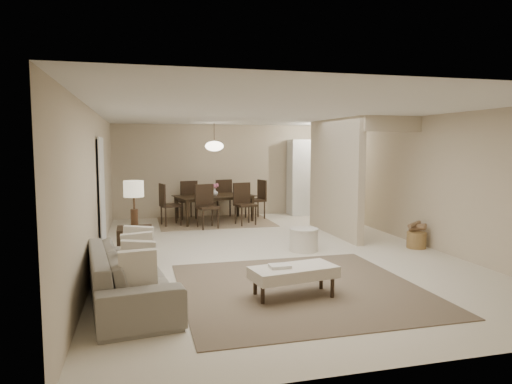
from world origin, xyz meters
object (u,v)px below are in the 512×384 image
object	(u,v)px
ottoman_bench	(293,273)
sofa	(130,276)
wicker_basket	(416,240)
dining_table	(215,209)
pantry_cabinet	(310,177)
side_table	(135,246)
round_pouf	(304,240)

from	to	relation	value
ottoman_bench	sofa	bearing A→B (deg)	162.07
ottoman_bench	wicker_basket	size ratio (longest dim) A/B	3.26
wicker_basket	dining_table	xyz separation A→B (m)	(-3.21, 3.90, 0.19)
sofa	dining_table	bearing A→B (deg)	-26.49
wicker_basket	sofa	bearing A→B (deg)	-161.18
ottoman_bench	wicker_basket	xyz separation A→B (m)	(3.18, 2.07, -0.16)
pantry_cabinet	side_table	world-z (taller)	pantry_cabinet
wicker_basket	dining_table	world-z (taller)	dining_table
ottoman_bench	wicker_basket	bearing A→B (deg)	23.61
round_pouf	sofa	bearing A→B (deg)	-145.69
round_pouf	wicker_basket	size ratio (longest dim) A/B	1.49
sofa	wicker_basket	distance (m)	5.50
wicker_basket	ottoman_bench	bearing A→B (deg)	-146.90
sofa	ottoman_bench	xyz separation A→B (m)	(2.02, -0.30, -0.02)
sofa	wicker_basket	size ratio (longest dim) A/B	6.47
sofa	pantry_cabinet	bearing A→B (deg)	-44.34
dining_table	side_table	bearing A→B (deg)	-129.70
wicker_basket	side_table	bearing A→B (deg)	178.93
pantry_cabinet	round_pouf	xyz separation A→B (m)	(-1.75, -4.25, -0.84)
sofa	side_table	world-z (taller)	sofa
sofa	dining_table	size ratio (longest dim) A/B	1.21
pantry_cabinet	sofa	bearing A→B (deg)	-127.16
side_table	dining_table	world-z (taller)	dining_table
side_table	wicker_basket	world-z (taller)	side_table
ottoman_bench	side_table	world-z (taller)	side_table
pantry_cabinet	dining_table	world-z (taller)	pantry_cabinet
side_table	round_pouf	bearing A→B (deg)	4.08
sofa	ottoman_bench	distance (m)	2.04
side_table	round_pouf	distance (m)	3.01
ottoman_bench	round_pouf	world-z (taller)	round_pouf
round_pouf	dining_table	xyz separation A→B (m)	(-1.06, 3.59, 0.13)
pantry_cabinet	side_table	size ratio (longest dim) A/B	3.44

